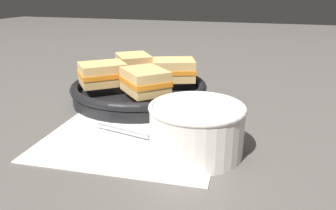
# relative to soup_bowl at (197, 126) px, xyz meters

# --- Properties ---
(ground_plane) EXTENTS (4.00, 4.00, 0.00)m
(ground_plane) POSITION_rel_soup_bowl_xyz_m (-0.07, 0.08, -0.04)
(ground_plane) COLOR #56514C
(napkin) EXTENTS (0.30, 0.26, 0.00)m
(napkin) POSITION_rel_soup_bowl_xyz_m (-0.11, 0.02, -0.04)
(napkin) COLOR white
(napkin) RESTS_ON ground_plane
(soup_bowl) EXTENTS (0.14, 0.14, 0.08)m
(soup_bowl) POSITION_rel_soup_bowl_xyz_m (0.00, 0.00, 0.00)
(soup_bowl) COLOR silver
(soup_bowl) RESTS_ON ground_plane
(spoon) EXTENTS (0.16, 0.05, 0.01)m
(spoon) POSITION_rel_soup_bowl_xyz_m (-0.08, 0.01, -0.04)
(spoon) COLOR #9E9EA3
(spoon) RESTS_ON napkin
(skillet) EXTENTS (0.32, 0.38, 0.04)m
(skillet) POSITION_rel_soup_bowl_xyz_m (-0.18, 0.21, -0.02)
(skillet) COLOR black
(skillet) RESTS_ON ground_plane
(sandwich_near_left) EXTENTS (0.12, 0.12, 0.05)m
(sandwich_near_left) POSITION_rel_soup_bowl_xyz_m (-0.22, 0.27, 0.02)
(sandwich_near_left) COLOR #DBB26B
(sandwich_near_left) RESTS_ON skillet
(sandwich_near_right) EXTENTS (0.12, 0.12, 0.05)m
(sandwich_near_right) POSITION_rel_soup_bowl_xyz_m (-0.24, 0.17, 0.02)
(sandwich_near_right) COLOR #DBB26B
(sandwich_near_right) RESTS_ON skillet
(sandwich_far_left) EXTENTS (0.12, 0.12, 0.05)m
(sandwich_far_left) POSITION_rel_soup_bowl_xyz_m (-0.13, 0.14, 0.02)
(sandwich_far_left) COLOR #DBB26B
(sandwich_far_left) RESTS_ON skillet
(sandwich_far_right) EXTENTS (0.11, 0.10, 0.05)m
(sandwich_far_right) POSITION_rel_soup_bowl_xyz_m (-0.11, 0.25, 0.02)
(sandwich_far_right) COLOR #DBB26B
(sandwich_far_right) RESTS_ON skillet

